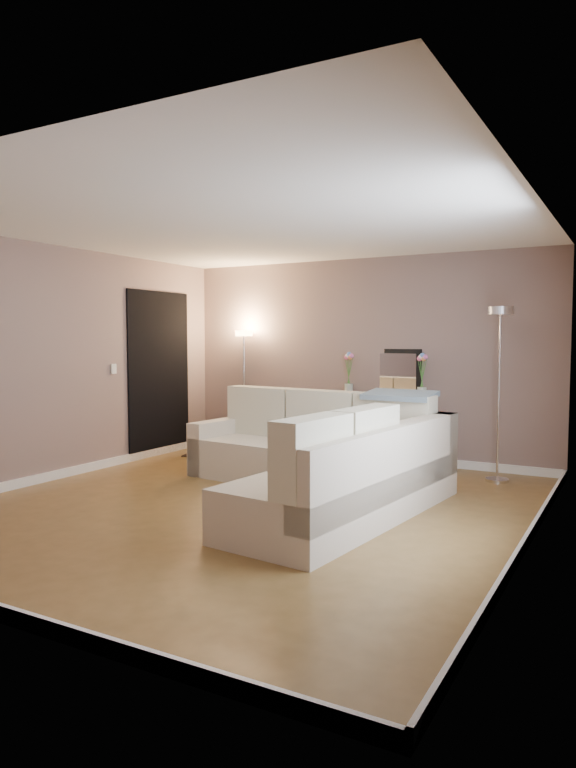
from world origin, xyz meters
The scene contains 21 objects.
floor centered at (0.00, 0.00, -0.01)m, with size 5.00×5.50×0.01m, color brown.
ceiling centered at (0.00, 0.00, 2.60)m, with size 5.00×5.50×0.01m, color white.
wall_back centered at (0.00, 2.76, 1.30)m, with size 5.00×0.02×2.60m, color gray.
wall_left centered at (-2.51, 0.00, 1.30)m, with size 0.02×5.50×2.60m, color gray.
wall_right centered at (2.51, 0.00, 1.30)m, with size 0.02×5.50×2.60m, color gray.
baseboard_back centered at (0.00, 2.73, 0.05)m, with size 5.00×0.03×0.10m, color white.
baseboard_left centered at (-2.48, 0.00, 0.05)m, with size 0.03×5.50×0.10m, color white.
baseboard_right centered at (2.48, 0.00, 0.05)m, with size 0.03×5.50×0.10m, color white.
doorway centered at (-2.48, 1.70, 1.10)m, with size 0.02×1.20×2.20m, color black.
switch_plate centered at (-2.48, 0.85, 1.20)m, with size 0.02×0.08×0.12m, color white.
sectional_sofa centered at (0.46, 0.67, 0.37)m, with size 2.92×3.00×1.00m.
throw_blanket centered at (1.03, 1.32, 0.99)m, with size 0.72×0.41×0.05m, color slate.
console_table centered at (0.29, 2.61, 0.42)m, with size 1.23×0.46×0.74m.
leaning_mirror centered at (0.39, 2.76, 1.11)m, with size 0.85×0.13×0.67m.
table_decor centered at (0.37, 2.57, 0.80)m, with size 0.51×0.14×0.12m.
flower_vase_left centered at (-0.13, 2.66, 1.03)m, with size 0.14×0.12×0.63m.
flower_vase_right centered at (0.88, 2.55, 1.03)m, with size 0.14×0.12×0.63m.
floor_lamp_lit centered at (-1.69, 2.57, 1.19)m, with size 0.29×0.29×1.68m.
floor_lamp_unlit centered at (1.84, 2.23, 1.35)m, with size 0.27×0.27×1.91m.
charcoal_rug centered at (-1.70, 2.24, 0.01)m, with size 1.10×0.82×0.01m, color black.
black_bag centered at (-1.87, 2.12, 0.19)m, with size 0.31×0.22×0.20m, color black.
Camera 1 is at (3.21, -4.97, 1.56)m, focal length 30.00 mm.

